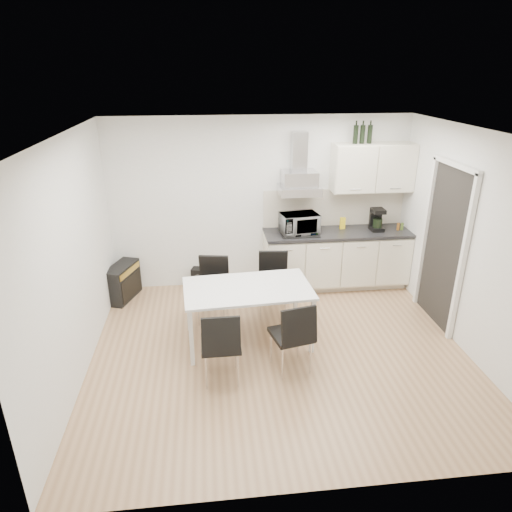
{
  "coord_description": "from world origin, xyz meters",
  "views": [
    {
      "loc": [
        -0.81,
        -4.64,
        3.21
      ],
      "look_at": [
        -0.24,
        0.43,
        1.1
      ],
      "focal_mm": 32.0,
      "sensor_mm": 36.0,
      "label": 1
    }
  ],
  "objects_px": {
    "chair_near_left": "(221,345)",
    "chair_near_right": "(291,335)",
    "guitar_amp": "(123,282)",
    "floor_speaker": "(198,278)",
    "chair_far_left": "(212,291)",
    "chair_far_right": "(273,285)",
    "dining_table": "(248,293)",
    "kitchenette": "(339,236)"
  },
  "relations": [
    {
      "from": "chair_near_left",
      "to": "chair_near_right",
      "type": "height_order",
      "value": "same"
    },
    {
      "from": "chair_far_right",
      "to": "guitar_amp",
      "type": "relative_size",
      "value": 1.27
    },
    {
      "from": "floor_speaker",
      "to": "chair_near_right",
      "type": "bearing_deg",
      "value": -50.05
    },
    {
      "from": "chair_far_right",
      "to": "chair_near_left",
      "type": "height_order",
      "value": "same"
    },
    {
      "from": "floor_speaker",
      "to": "chair_far_left",
      "type": "bearing_deg",
      "value": -64.06
    },
    {
      "from": "chair_far_left",
      "to": "floor_speaker",
      "type": "bearing_deg",
      "value": -68.6
    },
    {
      "from": "kitchenette",
      "to": "floor_speaker",
      "type": "xyz_separation_m",
      "value": [
        -2.17,
        0.17,
        -0.67
      ]
    },
    {
      "from": "chair_near_right",
      "to": "floor_speaker",
      "type": "distance_m",
      "value": 2.5
    },
    {
      "from": "kitchenette",
      "to": "dining_table",
      "type": "xyz_separation_m",
      "value": [
        -1.54,
        -1.44,
        -0.15
      ]
    },
    {
      "from": "dining_table",
      "to": "guitar_amp",
      "type": "xyz_separation_m",
      "value": [
        -1.74,
        1.36,
        -0.41
      ]
    },
    {
      "from": "chair_far_right",
      "to": "chair_near_right",
      "type": "height_order",
      "value": "same"
    },
    {
      "from": "kitchenette",
      "to": "chair_far_right",
      "type": "height_order",
      "value": "kitchenette"
    },
    {
      "from": "chair_near_left",
      "to": "guitar_amp",
      "type": "relative_size",
      "value": 1.27
    },
    {
      "from": "dining_table",
      "to": "floor_speaker",
      "type": "distance_m",
      "value": 1.8
    },
    {
      "from": "chair_far_right",
      "to": "chair_near_right",
      "type": "distance_m",
      "value": 1.28
    },
    {
      "from": "chair_far_right",
      "to": "floor_speaker",
      "type": "height_order",
      "value": "chair_far_right"
    },
    {
      "from": "chair_near_right",
      "to": "guitar_amp",
      "type": "distance_m",
      "value": 2.95
    },
    {
      "from": "chair_near_right",
      "to": "guitar_amp",
      "type": "height_order",
      "value": "chair_near_right"
    },
    {
      "from": "dining_table",
      "to": "chair_far_left",
      "type": "height_order",
      "value": "chair_far_left"
    },
    {
      "from": "floor_speaker",
      "to": "chair_far_right",
      "type": "bearing_deg",
      "value": -28.22
    },
    {
      "from": "chair_near_left",
      "to": "guitar_amp",
      "type": "xyz_separation_m",
      "value": [
        -1.38,
        2.09,
        -0.17
      ]
    },
    {
      "from": "chair_far_left",
      "to": "guitar_amp",
      "type": "height_order",
      "value": "chair_far_left"
    },
    {
      "from": "chair_far_left",
      "to": "floor_speaker",
      "type": "relative_size",
      "value": 2.75
    },
    {
      "from": "guitar_amp",
      "to": "chair_near_right",
      "type": "bearing_deg",
      "value": -22.7
    },
    {
      "from": "kitchenette",
      "to": "floor_speaker",
      "type": "bearing_deg",
      "value": 175.64
    },
    {
      "from": "guitar_amp",
      "to": "floor_speaker",
      "type": "height_order",
      "value": "guitar_amp"
    },
    {
      "from": "guitar_amp",
      "to": "floor_speaker",
      "type": "xyz_separation_m",
      "value": [
        1.11,
        0.25,
        -0.11
      ]
    },
    {
      "from": "dining_table",
      "to": "chair_near_left",
      "type": "bearing_deg",
      "value": -120.3
    },
    {
      "from": "chair_near_left",
      "to": "chair_near_right",
      "type": "distance_m",
      "value": 0.8
    },
    {
      "from": "dining_table",
      "to": "chair_far_left",
      "type": "relative_size",
      "value": 1.81
    },
    {
      "from": "dining_table",
      "to": "floor_speaker",
      "type": "height_order",
      "value": "dining_table"
    },
    {
      "from": "dining_table",
      "to": "floor_speaker",
      "type": "bearing_deg",
      "value": 107.42
    },
    {
      "from": "chair_near_left",
      "to": "guitar_amp",
      "type": "distance_m",
      "value": 2.51
    },
    {
      "from": "guitar_amp",
      "to": "floor_speaker",
      "type": "distance_m",
      "value": 1.15
    },
    {
      "from": "dining_table",
      "to": "chair_near_right",
      "type": "distance_m",
      "value": 0.8
    },
    {
      "from": "dining_table",
      "to": "chair_near_right",
      "type": "bearing_deg",
      "value": -59.92
    },
    {
      "from": "kitchenette",
      "to": "guitar_amp",
      "type": "height_order",
      "value": "kitchenette"
    },
    {
      "from": "kitchenette",
      "to": "chair_far_right",
      "type": "distance_m",
      "value": 1.44
    },
    {
      "from": "chair_far_left",
      "to": "chair_near_right",
      "type": "height_order",
      "value": "same"
    },
    {
      "from": "dining_table",
      "to": "chair_far_right",
      "type": "distance_m",
      "value": 0.8
    },
    {
      "from": "chair_near_left",
      "to": "chair_far_left",
      "type": "bearing_deg",
      "value": 91.99
    },
    {
      "from": "chair_far_left",
      "to": "floor_speaker",
      "type": "distance_m",
      "value": 1.1
    }
  ]
}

